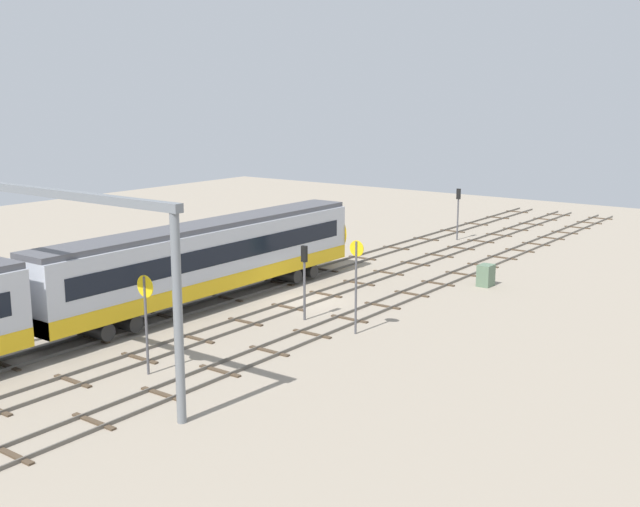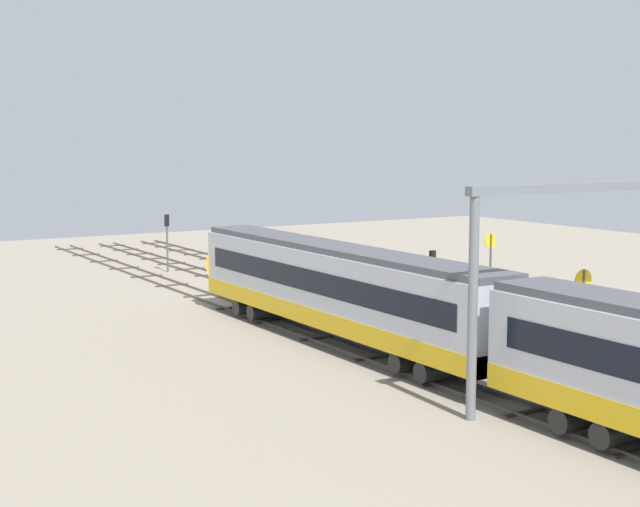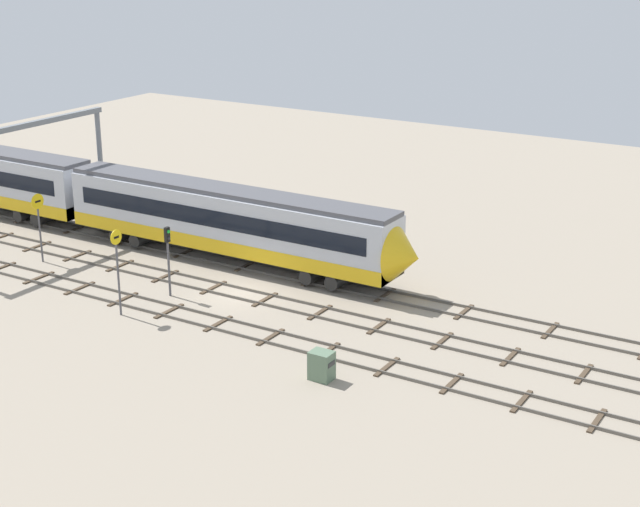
{
  "view_description": "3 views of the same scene",
  "coord_description": "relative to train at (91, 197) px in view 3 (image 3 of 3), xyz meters",
  "views": [
    {
      "loc": [
        -36.19,
        -27.79,
        12.29
      ],
      "look_at": [
        0.66,
        -0.45,
        2.91
      ],
      "focal_mm": 43.58,
      "sensor_mm": 36.0,
      "label": 1
    },
    {
      "loc": [
        -41.58,
        27.97,
        10.05
      ],
      "look_at": [
        4.2,
        0.23,
        3.42
      ],
      "focal_mm": 51.13,
      "sensor_mm": 36.0,
      "label": 2
    },
    {
      "loc": [
        31.58,
        -42.38,
        20.48
      ],
      "look_at": [
        5.11,
        0.86,
        3.19
      ],
      "focal_mm": 53.68,
      "sensor_mm": 36.0,
      "label": 3
    }
  ],
  "objects": [
    {
      "name": "overhead_gantry",
      "position": [
        -1.22,
        -4.42,
        3.46
      ],
      "size": [
        0.4,
        14.28,
        8.47
      ],
      "color": "slate",
      "rests_on": "ground"
    },
    {
      "name": "ground_plane",
      "position": [
        15.8,
        -4.28,
        -2.66
      ],
      "size": [
        106.0,
        106.0,
        0.0
      ],
      "primitive_type": "plane",
      "color": "gray"
    },
    {
      "name": "speed_sign_near_foreground",
      "position": [
        12.09,
        -10.3,
        0.52
      ],
      "size": [
        0.14,
        0.84,
        4.98
      ],
      "color": "#4C4C51",
      "rests_on": "ground"
    },
    {
      "name": "train",
      "position": [
        0.0,
        0.0,
        0.0
      ],
      "size": [
        50.4,
        3.24,
        4.8
      ],
      "color": "#B7BCC6",
      "rests_on": "ground"
    },
    {
      "name": "relay_cabinet",
      "position": [
        25.83,
        -11.31,
        -1.94
      ],
      "size": [
        1.11,
        0.87,
        1.43
      ],
      "color": "#597259",
      "rests_on": "ground"
    },
    {
      "name": "track_second_near",
      "position": [
        15.8,
        -4.28,
        -2.59
      ],
      "size": [
        90.0,
        2.4,
        0.16
      ],
      "color": "#59544C",
      "rests_on": "ground"
    },
    {
      "name": "track_with_train",
      "position": [
        15.8,
        0.0,
        -2.59
      ],
      "size": [
        90.0,
        2.4,
        0.16
      ],
      "color": "#59544C",
      "rests_on": "ground"
    },
    {
      "name": "signal_light_trackside_departure",
      "position": [
        12.53,
        -6.58,
        0.12
      ],
      "size": [
        0.31,
        0.32,
        4.22
      ],
      "color": "#4C4C51",
      "rests_on": "ground"
    },
    {
      "name": "speed_sign_mid_trackside",
      "position": [
        1.56,
        -6.2,
        0.39
      ],
      "size": [
        0.14,
        1.0,
        4.56
      ],
      "color": "#4C4C51",
      "rests_on": "ground"
    },
    {
      "name": "track_near_foreground",
      "position": [
        15.8,
        -8.56,
        -2.59
      ],
      "size": [
        90.0,
        2.4,
        0.16
      ],
      "color": "#59544C",
      "rests_on": "ground"
    }
  ]
}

